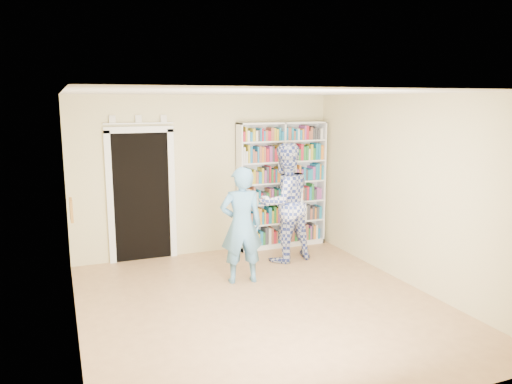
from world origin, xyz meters
The scene contains 11 objects.
floor centered at (0.00, 0.00, 0.00)m, with size 5.00×5.00×0.00m, color #A3754F.
ceiling centered at (0.00, 0.00, 2.70)m, with size 5.00×5.00×0.00m, color white.
wall_back centered at (0.00, 2.50, 1.35)m, with size 4.50×4.50×0.00m, color beige.
wall_left centered at (-2.25, 0.00, 1.35)m, with size 5.00×5.00×0.00m, color beige.
wall_right centered at (2.25, 0.00, 1.35)m, with size 5.00×5.00×0.00m, color beige.
bookshelf centered at (1.35, 2.34, 1.13)m, with size 1.62×0.30×2.23m.
doorway centered at (-1.10, 2.48, 1.18)m, with size 1.10×0.08×2.43m.
wall_art centered at (-2.23, 0.20, 1.40)m, with size 0.03×0.25×0.25m, color brown.
man_blue centered at (0.05, 0.89, 0.85)m, with size 0.62×0.40×1.69m, color #548FBC.
man_plaid centered at (1.05, 1.57, 0.97)m, with size 0.94×0.74×1.94m, color #32449B.
paper_sheet centered at (1.17, 1.40, 1.07)m, with size 0.22×0.01×0.32m, color white.
Camera 1 is at (-2.34, -5.62, 2.61)m, focal length 35.00 mm.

